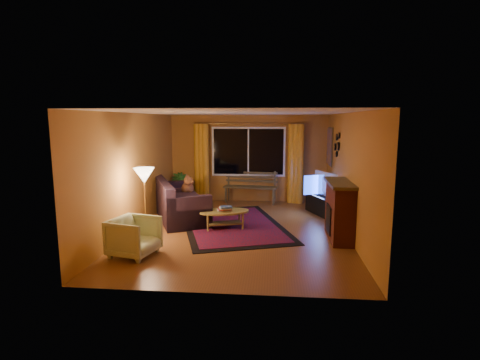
# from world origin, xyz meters

# --- Properties ---
(floor) EXTENTS (4.50, 6.00, 0.02)m
(floor) POSITION_xyz_m (0.00, 0.00, -0.01)
(floor) COLOR brown
(floor) RESTS_ON ground
(ceiling) EXTENTS (4.50, 6.00, 0.02)m
(ceiling) POSITION_xyz_m (0.00, 0.00, 2.51)
(ceiling) COLOR white
(ceiling) RESTS_ON ground
(wall_back) EXTENTS (4.50, 0.02, 2.50)m
(wall_back) POSITION_xyz_m (0.00, 3.01, 1.25)
(wall_back) COLOR #B5752E
(wall_back) RESTS_ON ground
(wall_left) EXTENTS (0.02, 6.00, 2.50)m
(wall_left) POSITION_xyz_m (-2.26, 0.00, 1.25)
(wall_left) COLOR #B5752E
(wall_left) RESTS_ON ground
(wall_right) EXTENTS (0.02, 6.00, 2.50)m
(wall_right) POSITION_xyz_m (2.26, 0.00, 1.25)
(wall_right) COLOR #B5752E
(wall_right) RESTS_ON ground
(window) EXTENTS (2.00, 0.02, 1.30)m
(window) POSITION_xyz_m (0.00, 2.94, 1.45)
(window) COLOR black
(window) RESTS_ON wall_back
(curtain_rod) EXTENTS (3.20, 0.03, 0.03)m
(curtain_rod) POSITION_xyz_m (0.00, 2.90, 2.25)
(curtain_rod) COLOR #BF8C3F
(curtain_rod) RESTS_ON wall_back
(curtain_left) EXTENTS (0.36, 0.36, 2.24)m
(curtain_left) POSITION_xyz_m (-1.35, 2.88, 1.12)
(curtain_left) COLOR orange
(curtain_left) RESTS_ON ground
(curtain_right) EXTENTS (0.36, 0.36, 2.24)m
(curtain_right) POSITION_xyz_m (1.35, 2.88, 1.12)
(curtain_right) COLOR orange
(curtain_right) RESTS_ON ground
(bench) EXTENTS (1.56, 0.62, 0.45)m
(bench) POSITION_xyz_m (0.07, 2.75, 0.23)
(bench) COLOR #423921
(bench) RESTS_ON ground
(potted_plant) EXTENTS (0.61, 0.61, 0.85)m
(potted_plant) POSITION_xyz_m (-1.98, 2.69, 0.42)
(potted_plant) COLOR #235B1E
(potted_plant) RESTS_ON ground
(sofa) EXTENTS (1.84, 2.50, 0.93)m
(sofa) POSITION_xyz_m (-1.49, 0.87, 0.47)
(sofa) COLOR black
(sofa) RESTS_ON ground
(dog) EXTENTS (0.45, 0.54, 0.51)m
(dog) POSITION_xyz_m (-1.44, 1.38, 0.71)
(dog) COLOR #995633
(dog) RESTS_ON sofa
(armchair) EXTENTS (0.84, 0.88, 0.75)m
(armchair) POSITION_xyz_m (-1.68, -1.68, 0.37)
(armchair) COLOR beige
(armchair) RESTS_ON ground
(floor_lamp) EXTENTS (0.26, 0.26, 1.42)m
(floor_lamp) POSITION_xyz_m (-1.79, -0.74, 0.71)
(floor_lamp) COLOR #BF8C3F
(floor_lamp) RESTS_ON ground
(rug) EXTENTS (3.04, 3.84, 0.02)m
(rug) POSITION_xyz_m (-0.18, 0.38, 0.01)
(rug) COLOR maroon
(rug) RESTS_ON ground
(coffee_table) EXTENTS (1.36, 1.36, 0.40)m
(coffee_table) POSITION_xyz_m (-0.33, 0.11, 0.20)
(coffee_table) COLOR olive
(coffee_table) RESTS_ON ground
(tv_console) EXTENTS (0.75, 1.16, 0.46)m
(tv_console) POSITION_xyz_m (1.96, 1.59, 0.23)
(tv_console) COLOR black
(tv_console) RESTS_ON ground
(television) EXTENTS (0.55, 1.01, 0.60)m
(television) POSITION_xyz_m (1.96, 1.59, 0.76)
(television) COLOR black
(television) RESTS_ON tv_console
(fireplace) EXTENTS (0.40, 1.20, 1.10)m
(fireplace) POSITION_xyz_m (2.05, -0.40, 0.55)
(fireplace) COLOR maroon
(fireplace) RESTS_ON ground
(mirror_cluster) EXTENTS (0.06, 0.60, 0.56)m
(mirror_cluster) POSITION_xyz_m (2.21, 1.30, 1.80)
(mirror_cluster) COLOR black
(mirror_cluster) RESTS_ON wall_right
(painting) EXTENTS (0.04, 0.76, 0.96)m
(painting) POSITION_xyz_m (2.22, 2.45, 1.65)
(painting) COLOR #CF6C0B
(painting) RESTS_ON wall_right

